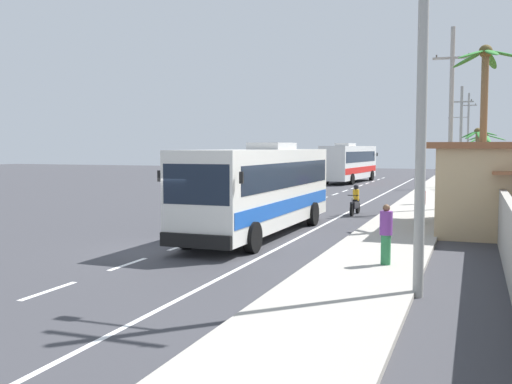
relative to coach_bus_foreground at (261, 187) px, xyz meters
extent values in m
plane|color=#3A3A3F|center=(-1.67, -4.53, -1.91)|extent=(160.00, 160.00, 0.00)
cube|color=#A8A399|center=(5.13, 5.47, -1.84)|extent=(3.20, 90.00, 0.14)
cube|color=white|center=(-1.67, -10.54, -1.91)|extent=(0.16, 2.00, 0.01)
cube|color=white|center=(-1.67, -7.04, -1.91)|extent=(0.16, 2.00, 0.01)
cube|color=white|center=(-1.67, -3.54, -1.91)|extent=(0.16, 2.00, 0.01)
cube|color=white|center=(-1.67, -0.05, -1.91)|extent=(0.16, 2.00, 0.01)
cube|color=white|center=(-1.67, 3.45, -1.91)|extent=(0.16, 2.00, 0.01)
cube|color=white|center=(-1.67, 6.95, -1.91)|extent=(0.16, 2.00, 0.01)
cube|color=white|center=(-1.67, 10.44, -1.91)|extent=(0.16, 2.00, 0.01)
cube|color=white|center=(-1.67, 13.94, -1.91)|extent=(0.16, 2.00, 0.01)
cube|color=white|center=(-1.67, 17.44, -1.91)|extent=(0.16, 2.00, 0.01)
cube|color=white|center=(-1.67, 20.94, -1.91)|extent=(0.16, 2.00, 0.01)
cube|color=white|center=(-1.67, 24.43, -1.91)|extent=(0.16, 2.00, 0.01)
cube|color=white|center=(-1.67, 27.93, -1.91)|extent=(0.16, 2.00, 0.01)
cube|color=white|center=(-1.67, 31.43, -1.91)|extent=(0.16, 2.00, 0.01)
cube|color=white|center=(-1.67, 34.92, -1.91)|extent=(0.16, 2.00, 0.01)
cube|color=white|center=(-1.67, 38.42, -1.91)|extent=(0.16, 2.00, 0.01)
cube|color=white|center=(-1.67, 41.92, -1.91)|extent=(0.16, 2.00, 0.01)
cube|color=white|center=(-1.67, 45.41, -1.91)|extent=(0.16, 2.00, 0.01)
cube|color=white|center=(1.67, 10.47, -1.91)|extent=(0.14, 70.00, 0.01)
cube|color=#9E998E|center=(8.93, 9.47, -0.92)|extent=(0.24, 60.00, 1.98)
cube|color=silver|center=(0.00, -0.03, -0.02)|extent=(2.62, 11.34, 3.00)
cube|color=#192333|center=(0.00, 0.17, 0.50)|extent=(2.64, 10.44, 0.96)
cube|color=#192333|center=(-0.07, -5.64, 0.43)|extent=(2.28, 0.13, 1.26)
cube|color=blue|center=(0.00, -0.03, -0.70)|extent=(2.65, 11.12, 0.54)
cube|color=black|center=(-0.07, -5.73, -1.32)|extent=(2.43, 0.19, 0.44)
cube|color=#B7B7B7|center=(0.02, 1.39, 1.62)|extent=(1.39, 2.51, 0.28)
cube|color=black|center=(1.35, -5.45, 0.65)|extent=(0.12, 0.08, 0.36)
cube|color=black|center=(-1.49, -5.41, 0.65)|extent=(0.12, 0.08, 0.36)
cylinder|color=black|center=(1.16, -4.00, -1.39)|extent=(0.33, 1.04, 1.04)
cylinder|color=black|center=(-1.26, -3.97, -1.39)|extent=(0.33, 1.04, 1.04)
cylinder|color=black|center=(1.26, 3.35, -1.39)|extent=(0.33, 1.04, 1.04)
cylinder|color=black|center=(-1.17, 3.38, -1.39)|extent=(0.33, 1.04, 1.04)
cube|color=white|center=(-3.63, 35.80, 0.08)|extent=(3.43, 11.77, 3.19)
cube|color=#192333|center=(-3.65, 35.60, 0.64)|extent=(3.39, 10.85, 1.02)
cube|color=#192333|center=(-3.17, 41.55, 0.56)|extent=(2.32, 0.28, 1.34)
cube|color=red|center=(-3.63, 35.80, -0.64)|extent=(3.45, 11.54, 0.58)
cube|color=black|center=(-3.17, 41.64, -1.32)|extent=(2.48, 0.36, 0.44)
cube|color=#B7B7B7|center=(-3.75, 34.36, 1.81)|extent=(1.59, 2.66, 0.28)
cube|color=black|center=(-4.63, 41.45, 0.80)|extent=(0.13, 0.09, 0.36)
cube|color=black|center=(-1.75, 41.23, 0.80)|extent=(0.13, 0.09, 0.36)
cylinder|color=black|center=(-4.54, 39.95, -1.39)|extent=(0.40, 1.06, 1.04)
cylinder|color=black|center=(-2.08, 39.76, -1.39)|extent=(0.40, 1.06, 1.04)
cylinder|color=black|center=(-5.14, 32.43, -1.39)|extent=(0.40, 1.06, 1.04)
cylinder|color=black|center=(-2.67, 32.23, -1.39)|extent=(0.40, 1.06, 1.04)
cylinder|color=black|center=(2.21, 7.47, -1.61)|extent=(0.12, 0.60, 0.60)
cylinder|color=black|center=(2.25, 8.83, -1.61)|extent=(0.14, 0.60, 0.60)
cube|color=black|center=(2.23, 8.10, -1.39)|extent=(0.28, 1.11, 0.36)
cube|color=black|center=(2.24, 8.40, -1.19)|extent=(0.26, 0.61, 0.12)
cylinder|color=gray|center=(2.21, 7.59, -1.31)|extent=(0.07, 0.32, 0.67)
cylinder|color=black|center=(2.21, 7.69, -0.87)|extent=(0.56, 0.06, 0.04)
sphere|color=#EAEACC|center=(2.21, 7.57, -1.01)|extent=(0.14, 0.14, 0.14)
cylinder|color=gold|center=(2.24, 8.35, -0.90)|extent=(0.32, 0.32, 0.57)
sphere|color=black|center=(2.24, 8.35, -0.49)|extent=(0.26, 0.26, 0.26)
cylinder|color=#2D7A47|center=(5.64, -5.12, -1.34)|extent=(0.28, 0.28, 0.86)
cylinder|color=#75388E|center=(5.64, -5.12, -0.58)|extent=(0.36, 0.36, 0.68)
sphere|color=brown|center=(5.64, -5.12, -0.14)|extent=(0.21, 0.21, 0.21)
cylinder|color=#2D7A47|center=(5.78, 5.05, -1.38)|extent=(0.28, 0.28, 0.79)
cylinder|color=red|center=(5.78, 5.05, -0.67)|extent=(0.36, 0.36, 0.62)
sphere|color=beige|center=(5.78, 5.05, -0.25)|extent=(0.24, 0.24, 0.24)
cylinder|color=beige|center=(5.00, 13.73, -1.34)|extent=(0.28, 0.28, 0.86)
cylinder|color=#75388E|center=(5.00, 13.73, -0.56)|extent=(0.36, 0.36, 0.68)
sphere|color=#9E704C|center=(5.00, 13.73, -0.11)|extent=(0.25, 0.25, 0.25)
cylinder|color=#9E9E99|center=(6.79, -8.02, 3.34)|extent=(0.24, 0.24, 10.49)
cylinder|color=#9E9E99|center=(6.71, 11.50, 3.02)|extent=(0.24, 0.24, 9.86)
cube|color=#9E9E99|center=(6.71, 11.50, 6.32)|extent=(2.04, 0.12, 0.12)
cylinder|color=#4C4742|center=(5.89, 11.50, 6.44)|extent=(0.08, 0.08, 0.16)
cylinder|color=#4C4742|center=(7.53, 11.50, 6.44)|extent=(0.08, 0.08, 0.16)
cylinder|color=#9E9E99|center=(6.82, 31.02, 2.38)|extent=(0.24, 0.24, 8.59)
cube|color=#9E9E99|center=(6.82, 31.02, 5.38)|extent=(1.91, 0.12, 0.12)
cylinder|color=#4C4742|center=(6.05, 31.02, 5.50)|extent=(0.08, 0.08, 0.16)
cylinder|color=#4C4742|center=(7.58, 31.02, 5.50)|extent=(0.08, 0.08, 0.16)
cylinder|color=#9E9E99|center=(7.17, 50.55, 2.93)|extent=(0.24, 0.24, 9.68)
cube|color=#9E9E99|center=(7.17, 50.55, 6.35)|extent=(1.80, 0.12, 0.12)
cylinder|color=#4C4742|center=(6.45, 50.55, 6.47)|extent=(0.08, 0.08, 0.16)
cylinder|color=#4C4742|center=(7.89, 50.55, 6.47)|extent=(0.08, 0.08, 0.16)
cylinder|color=#9E9E99|center=(6.19, 50.55, 5.01)|extent=(1.97, 0.09, 0.09)
cube|color=#4C4C51|center=(5.20, 50.55, 4.95)|extent=(0.44, 0.24, 0.14)
cylinder|color=brown|center=(8.14, 28.07, 0.43)|extent=(0.31, 0.31, 4.68)
ellipsoid|color=#337F33|center=(8.86, 28.13, 2.68)|extent=(1.50, 0.48, 0.50)
ellipsoid|color=#337F33|center=(8.46, 28.68, 2.58)|extent=(0.98, 1.43, 0.69)
ellipsoid|color=#337F33|center=(7.52, 28.40, 2.59)|extent=(1.43, 0.99, 0.66)
ellipsoid|color=#337F33|center=(7.68, 27.59, 2.54)|extent=(1.21, 1.26, 0.77)
ellipsoid|color=#337F33|center=(8.26, 27.42, 2.53)|extent=(0.62, 1.43, 0.78)
sphere|color=brown|center=(8.14, 28.07, 2.82)|extent=(0.56, 0.56, 0.56)
cylinder|color=brown|center=(8.27, 4.91, 1.81)|extent=(0.30, 0.30, 7.45)
ellipsoid|color=#337F33|center=(9.05, 4.87, 5.42)|extent=(1.61, 0.45, 0.56)
ellipsoid|color=#337F33|center=(8.49, 5.63, 5.33)|extent=(0.78, 1.58, 0.73)
ellipsoid|color=#337F33|center=(7.61, 5.27, 5.35)|extent=(1.54, 1.06, 0.69)
ellipsoid|color=#337F33|center=(7.74, 4.34, 5.42)|extent=(1.34, 1.41, 0.55)
ellipsoid|color=#337F33|center=(8.48, 4.16, 5.42)|extent=(0.78, 1.63, 0.55)
sphere|color=brown|center=(8.27, 4.91, 5.59)|extent=(0.56, 0.56, 0.56)
cylinder|color=brown|center=(8.79, 35.27, 0.34)|extent=(0.28, 0.28, 4.50)
ellipsoid|color=#3D893D|center=(9.67, 35.37, 2.44)|extent=(1.85, 0.57, 0.63)
ellipsoid|color=#3D893D|center=(8.96, 36.10, 2.31)|extent=(0.71, 1.78, 0.87)
ellipsoid|color=#3D893D|center=(8.06, 35.78, 2.44)|extent=(1.70, 1.34, 0.61)
ellipsoid|color=#3D893D|center=(8.12, 34.76, 2.31)|extent=(1.60, 1.34, 0.88)
ellipsoid|color=#3D893D|center=(8.99, 34.43, 2.35)|extent=(0.76, 1.80, 0.79)
sphere|color=brown|center=(8.79, 35.27, 2.64)|extent=(0.56, 0.56, 0.56)
camera|label=1|loc=(7.95, -22.02, 1.58)|focal=41.46mm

